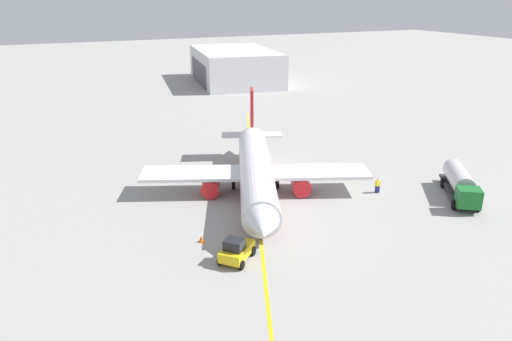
% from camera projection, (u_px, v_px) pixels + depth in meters
% --- Properties ---
extents(ground_plane, '(400.00, 400.00, 0.00)m').
position_uv_depth(ground_plane, '(256.00, 195.00, 56.96)').
color(ground_plane, '#9E9B96').
extents(airplane, '(31.84, 26.10, 9.68)m').
position_uv_depth(airplane, '(256.00, 172.00, 56.51)').
color(airplane, white).
rests_on(airplane, ground).
extents(fuel_tanker, '(9.95, 7.82, 3.15)m').
position_uv_depth(fuel_tanker, '(460.00, 183.00, 55.77)').
color(fuel_tanker, '#2D2D33').
rests_on(fuel_tanker, ground).
extents(pushback_tug, '(4.01, 4.05, 2.20)m').
position_uv_depth(pushback_tug, '(236.00, 250.00, 42.75)').
color(pushback_tug, yellow).
rests_on(pushback_tug, ground).
extents(refueling_worker, '(0.37, 0.53, 1.71)m').
position_uv_depth(refueling_worker, '(378.00, 186.00, 57.36)').
color(refueling_worker, navy).
rests_on(refueling_worker, ground).
extents(safety_cone_nose, '(0.56, 0.56, 0.62)m').
position_uv_depth(safety_cone_nose, '(201.00, 239.00, 46.15)').
color(safety_cone_nose, '#F2590F').
rests_on(safety_cone_nose, ground).
extents(distant_hangar, '(33.54, 23.40, 8.28)m').
position_uv_depth(distant_hangar, '(235.00, 66.00, 126.76)').
color(distant_hangar, silver).
rests_on(distant_hangar, ground).
extents(taxi_line_marking, '(74.01, 30.33, 0.01)m').
position_uv_depth(taxi_line_marking, '(256.00, 195.00, 56.96)').
color(taxi_line_marking, yellow).
rests_on(taxi_line_marking, ground).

